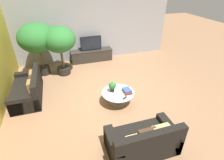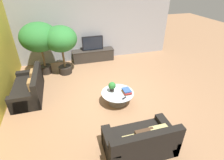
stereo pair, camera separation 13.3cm
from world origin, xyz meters
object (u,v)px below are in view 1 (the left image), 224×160
Objects in this scene: couch_by_wall at (28,90)px; couch_near_entry at (143,141)px; potted_palm_tall at (37,39)px; television at (91,43)px; potted_palm_corner at (59,41)px; media_console at (92,55)px; coffee_table at (118,96)px; potted_plant_tabletop at (112,86)px.

couch_near_entry is (2.58, -2.94, 0.01)m from couch_by_wall.
television is at bearing 17.82° from potted_palm_tall.
potted_palm_tall is at bearing 163.37° from potted_palm_corner.
potted_palm_tall is at bearing -162.18° from television.
media_console is 1.92m from potted_palm_corner.
television is 0.46× the size of potted_palm_tall.
potted_palm_corner reaches higher than couch_near_entry.
coffee_table is at bearing -87.98° from television.
potted_palm_corner reaches higher than coffee_table.
coffee_table is at bearing -87.98° from media_console.
media_console is 0.93× the size of potted_palm_tall.
media_console is at bearing 34.07° from potted_palm_corner.
potted_plant_tabletop is (1.29, -2.33, -0.77)m from potted_palm_corner.
potted_palm_corner reaches higher than media_console.
television is at bearing -90.00° from media_console.
media_console is 2.02× the size of television.
potted_palm_corner is at bearing -71.77° from couch_near_entry.
television is at bearing 34.02° from potted_palm_corner.
media_console reaches higher than coffee_table.
couch_near_entry is at bearing -91.39° from coffee_table.
couch_near_entry is at bearing -71.77° from potted_palm_corner.
coffee_table is 3.64m from potted_palm_tall.
potted_plant_tabletop is at bearing -87.00° from couch_near_entry.
media_console is at bearing 89.54° from potted_plant_tabletop.
couch_by_wall reaches higher than potted_plant_tabletop.
potted_plant_tabletop is (-0.03, -3.23, 0.31)m from media_console.
potted_palm_corner is at bearing -145.93° from media_console.
television is 0.53× the size of couch_by_wall.
couch_by_wall is at bearing -138.97° from media_console.
couch_near_entry is at bearing -64.29° from potted_palm_tall.
television is at bearing 92.02° from coffee_table.
couch_near_entry is at bearing -89.17° from media_console.
potted_palm_corner is 5.93× the size of potted_plant_tabletop.
potted_palm_tall is 6.29× the size of potted_plant_tabletop.
potted_palm_tall is at bearing 163.99° from couch_by_wall.
coffee_table is 0.52× the size of potted_palm_corner.
couch_by_wall is at bearing -132.63° from potted_palm_corner.
potted_plant_tabletop is at bearing -60.99° from potted_palm_corner.
potted_plant_tabletop is at bearing -51.35° from potted_palm_tall.
coffee_table is at bearing 66.26° from couch_by_wall.
television reaches higher than couch_by_wall.
media_console is 1.08× the size of couch_by_wall.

